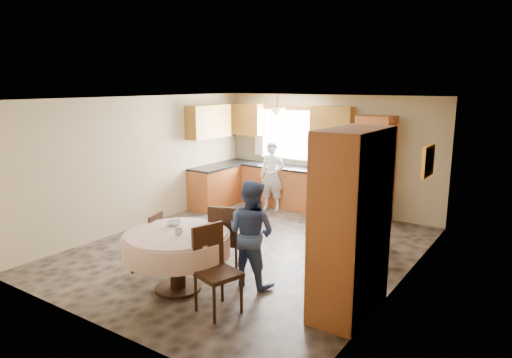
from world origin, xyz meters
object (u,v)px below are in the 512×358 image
object	(u,v)px
cupboard	(351,224)
chair_left	(151,240)
dining_table	(177,245)
person_dining	(251,233)
sideboard	(347,221)
chair_right	(214,264)
person_sink	(272,176)
chair_back	(225,236)
oven_tower	(374,170)

from	to	relation	value
cupboard	chair_left	distance (m)	2.99
dining_table	person_dining	bearing A→B (deg)	44.38
sideboard	chair_right	bearing A→B (deg)	-106.17
person_sink	person_dining	size ratio (longest dim) A/B	1.02
sideboard	dining_table	bearing A→B (deg)	-120.51
cupboard	person_dining	xyz separation A→B (m)	(-1.42, -0.01, -0.38)
person_dining	sideboard	bearing A→B (deg)	-100.93
dining_table	person_sink	distance (m)	4.23
person_dining	chair_right	bearing A→B (deg)	94.21
sideboard	chair_back	distance (m)	2.33
dining_table	chair_left	world-z (taller)	chair_left
oven_tower	sideboard	xyz separation A→B (m)	(0.12, -1.59, -0.62)
chair_back	person_sink	distance (m)	3.55
chair_left	person_dining	bearing A→B (deg)	91.62
chair_left	oven_tower	bearing A→B (deg)	140.73
chair_right	person_sink	xyz separation A→B (m)	(-1.83, 4.25, 0.16)
sideboard	person_dining	size ratio (longest dim) A/B	0.83
chair_right	person_sink	size ratio (longest dim) A/B	0.71
cupboard	person_sink	size ratio (longest dim) A/B	1.49
oven_tower	person_dining	world-z (taller)	oven_tower
chair_left	sideboard	bearing A→B (deg)	127.81
oven_tower	person_sink	size ratio (longest dim) A/B	1.41
oven_tower	dining_table	world-z (taller)	oven_tower
chair_left	chair_back	bearing A→B (deg)	103.76
oven_tower	cupboard	world-z (taller)	cupboard
sideboard	dining_table	size ratio (longest dim) A/B	0.86
dining_table	chair_left	size ratio (longest dim) A/B	1.60
chair_right	person_dining	bearing A→B (deg)	19.15
chair_back	chair_right	bearing A→B (deg)	100.92
chair_left	chair_right	xyz separation A→B (m)	(1.51, -0.39, 0.10)
cupboard	chair_left	world-z (taller)	cupboard
cupboard	oven_tower	bearing A→B (deg)	105.84
chair_left	chair_right	distance (m)	1.56
cupboard	dining_table	bearing A→B (deg)	-161.55
chair_left	person_sink	size ratio (longest dim) A/B	0.59
chair_left	person_dining	xyz separation A→B (m)	(1.47, 0.47, 0.25)
oven_tower	dining_table	size ratio (longest dim) A/B	1.50
cupboard	person_sink	bearing A→B (deg)	133.51
oven_tower	cupboard	size ratio (longest dim) A/B	0.95
sideboard	person_sink	world-z (taller)	person_sink
cupboard	dining_table	world-z (taller)	cupboard
sideboard	chair_left	distance (m)	3.30
sideboard	chair_right	size ratio (longest dim) A/B	1.15
person_sink	cupboard	bearing A→B (deg)	-60.79
dining_table	chair_back	size ratio (longest dim) A/B	1.37
dining_table	person_dining	distance (m)	1.01
dining_table	chair_right	size ratio (longest dim) A/B	1.33
chair_back	oven_tower	bearing A→B (deg)	-122.61
person_sink	chair_back	bearing A→B (deg)	-83.16
chair_back	person_dining	size ratio (longest dim) A/B	0.70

